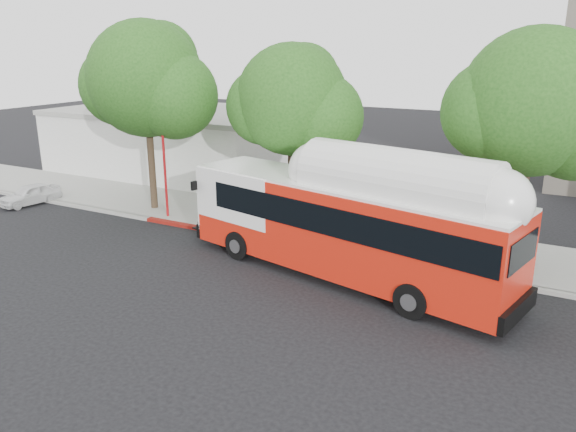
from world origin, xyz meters
name	(u,v)px	position (x,y,z in m)	size (l,w,h in m)	color
ground	(242,277)	(0.00, 0.00, 0.00)	(120.00, 120.00, 0.00)	black
sidewalk	(315,228)	(0.00, 6.50, 0.07)	(60.00, 5.00, 0.15)	gray
curb_strip	(290,245)	(0.00, 3.90, 0.07)	(60.00, 0.30, 0.15)	gray
red_curb_segment	(232,234)	(-3.00, 3.90, 0.08)	(10.00, 0.32, 0.16)	maroon
street_tree_left	(154,84)	(-8.53, 5.56, 6.60)	(6.67, 5.80, 9.74)	#2D2116
street_tree_mid	(301,105)	(-0.59, 6.06, 5.91)	(5.75, 5.00, 8.62)	#2D2116
street_tree_right	(547,109)	(9.44, 5.86, 6.26)	(6.21, 5.40, 9.18)	#2D2116
low_commercial_bldg	(179,140)	(-14.00, 14.00, 2.15)	(16.20, 10.20, 4.25)	silver
transit_bus	(345,228)	(3.37, 1.89, 1.95)	(14.28, 5.67, 4.16)	red
parked_car	(30,194)	(-15.84, 3.18, 0.56)	(3.28, 1.32, 1.12)	silver
signal_pole	(165,173)	(-7.36, 4.60, 2.38)	(0.13, 0.44, 4.65)	#B51317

